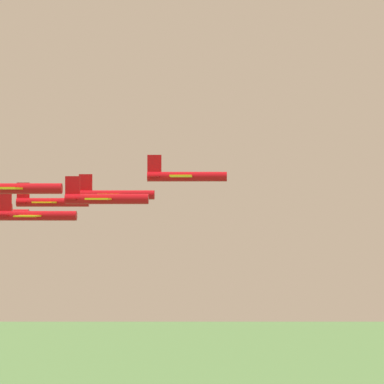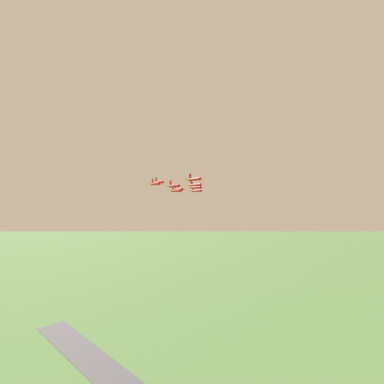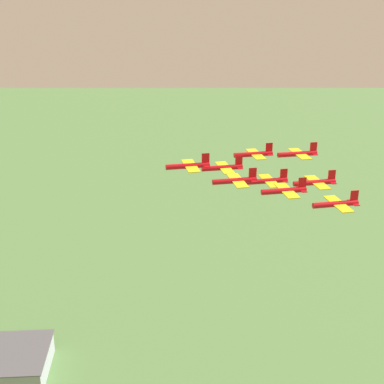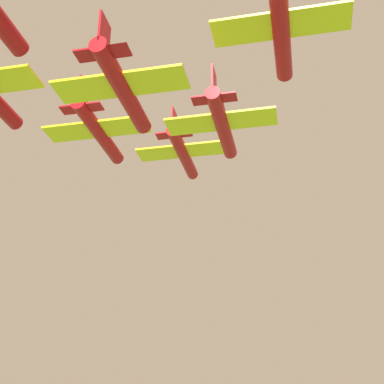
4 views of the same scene
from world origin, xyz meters
TOP-DOWN VIEW (x-y plane):
  - jet_0 at (-0.98, 8.58)m, footprint 10.75×11.28m
  - jet_1 at (-5.80, -2.72)m, footprint 10.75×11.28m
  - jet_2 at (6.56, -1.13)m, footprint 10.75×11.28m
  - jet_3 at (-10.63, -14.03)m, footprint 10.75×11.28m
  - jet_4 at (1.73, -12.43)m, footprint 10.75×11.28m
  - jet_5 at (14.09, -10.84)m, footprint 10.75×11.28m

SIDE VIEW (x-z plane):
  - jet_4 at x=1.73m, z-range 126.42..130.18m
  - jet_3 at x=-10.63m, z-range 128.33..132.09m
  - jet_2 at x=6.56m, z-range 128.74..132.50m
  - jet_1 at x=-5.80m, z-range 129.42..133.18m
  - jet_5 at x=14.09m, z-range 130.04..133.80m
  - jet_0 at x=-0.98m, z-range 131.93..135.69m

